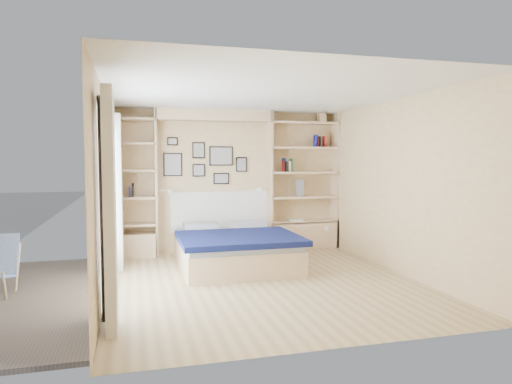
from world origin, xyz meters
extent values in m
plane|color=tan|center=(0.00, 0.00, 0.00)|extent=(4.50, 4.50, 0.00)
plane|color=beige|center=(0.00, 2.25, 1.25)|extent=(4.00, 0.00, 4.00)
plane|color=beige|center=(0.00, -2.25, 1.25)|extent=(4.00, 0.00, 4.00)
plane|color=beige|center=(-2.00, 0.00, 1.25)|extent=(0.00, 4.50, 4.50)
plane|color=beige|center=(2.00, 0.00, 1.25)|extent=(0.00, 4.50, 4.50)
plane|color=white|center=(0.00, 0.00, 2.50)|extent=(4.50, 4.50, 0.00)
cube|color=#D6B58B|center=(-1.30, 2.08, 1.25)|extent=(0.04, 0.35, 2.50)
cube|color=#D6B58B|center=(0.70, 2.08, 1.25)|extent=(0.04, 0.35, 2.50)
cube|color=#D6B58B|center=(-0.30, 2.08, 2.40)|extent=(2.00, 0.35, 0.20)
cube|color=#D6B58B|center=(1.98, 2.08, 1.25)|extent=(0.04, 0.35, 2.50)
cube|color=#D6B58B|center=(-1.98, 2.08, 1.25)|extent=(0.04, 0.35, 2.50)
cube|color=#D6B58B|center=(1.35, 2.08, 0.25)|extent=(1.30, 0.35, 0.50)
cube|color=#D6B58B|center=(-1.65, 2.08, 0.20)|extent=(0.70, 0.35, 0.40)
cube|color=black|center=(-1.97, 0.00, 2.23)|extent=(0.04, 2.08, 0.06)
cube|color=black|center=(-1.97, 0.00, 0.03)|extent=(0.04, 2.08, 0.06)
cube|color=black|center=(-1.97, -1.02, 1.10)|extent=(0.04, 0.06, 2.20)
cube|color=black|center=(-1.97, 1.02, 1.10)|extent=(0.04, 0.06, 2.20)
cube|color=silver|center=(-1.98, 0.00, 1.12)|extent=(0.01, 2.00, 2.20)
cube|color=white|center=(-1.88, -1.30, 1.15)|extent=(0.10, 0.45, 2.30)
cube|color=white|center=(-1.88, 1.30, 1.15)|extent=(0.10, 0.45, 2.30)
cube|color=#D6B58B|center=(1.35, 2.08, 0.50)|extent=(1.30, 0.35, 0.04)
cube|color=#D6B58B|center=(1.35, 2.08, 0.95)|extent=(1.30, 0.35, 0.04)
cube|color=#D6B58B|center=(1.35, 2.08, 1.40)|extent=(1.30, 0.35, 0.04)
cube|color=#D6B58B|center=(1.35, 2.08, 1.85)|extent=(1.30, 0.35, 0.04)
cube|color=#D6B58B|center=(1.35, 2.08, 2.30)|extent=(1.30, 0.35, 0.04)
cube|color=#D6B58B|center=(-1.65, 2.08, 0.55)|extent=(0.70, 0.35, 0.04)
cube|color=#D6B58B|center=(-1.65, 2.08, 1.00)|extent=(0.70, 0.35, 0.04)
cube|color=#D6B58B|center=(-1.65, 2.08, 1.45)|extent=(0.70, 0.35, 0.04)
cube|color=#D6B58B|center=(-1.65, 2.08, 1.90)|extent=(0.70, 0.35, 0.04)
cube|color=#D6B58B|center=(-1.65, 2.08, 2.30)|extent=(0.70, 0.35, 0.04)
cube|color=#D6B58B|center=(-0.18, 1.05, 0.18)|extent=(1.65, 2.06, 0.36)
cube|color=#A9ADB9|center=(-0.18, 1.05, 0.41)|extent=(1.61, 2.02, 0.10)
cube|color=#0E1544|center=(-0.18, 0.70, 0.48)|extent=(1.75, 1.44, 0.08)
cube|color=#A9ADB9|center=(-0.59, 1.78, 0.52)|extent=(0.57, 0.41, 0.12)
cube|color=#A9ADB9|center=(0.23, 1.78, 0.52)|extent=(0.57, 0.41, 0.12)
cube|color=white|center=(-0.18, 2.22, 0.72)|extent=(1.75, 0.04, 0.70)
cube|color=black|center=(-1.00, 2.23, 1.55)|extent=(0.32, 0.02, 0.40)
cube|color=gray|center=(-1.00, 2.21, 1.55)|extent=(0.28, 0.01, 0.36)
cube|color=black|center=(-0.55, 2.23, 1.80)|extent=(0.22, 0.02, 0.28)
cube|color=gray|center=(-0.55, 2.21, 1.80)|extent=(0.18, 0.01, 0.24)
cube|color=black|center=(-0.55, 2.23, 1.45)|extent=(0.22, 0.02, 0.22)
cube|color=gray|center=(-0.55, 2.21, 1.45)|extent=(0.18, 0.01, 0.18)
cube|color=black|center=(-0.15, 2.23, 1.70)|extent=(0.42, 0.02, 0.34)
cube|color=gray|center=(-0.15, 2.21, 1.70)|extent=(0.38, 0.01, 0.30)
cube|color=black|center=(-0.15, 2.23, 1.30)|extent=(0.28, 0.02, 0.20)
cube|color=gray|center=(-0.15, 2.21, 1.30)|extent=(0.24, 0.01, 0.16)
cube|color=black|center=(0.22, 2.23, 1.55)|extent=(0.20, 0.02, 0.26)
cube|color=gray|center=(0.22, 2.21, 1.55)|extent=(0.16, 0.01, 0.22)
cube|color=black|center=(-1.00, 2.23, 1.95)|extent=(0.18, 0.02, 0.14)
cube|color=gray|center=(-1.00, 2.21, 1.95)|extent=(0.14, 0.01, 0.10)
cylinder|color=silver|center=(-1.16, 2.00, 1.12)|extent=(0.20, 0.02, 0.02)
cone|color=white|center=(-1.06, 2.00, 1.10)|extent=(0.13, 0.12, 0.15)
cylinder|color=silver|center=(0.56, 2.00, 1.12)|extent=(0.20, 0.02, 0.02)
cone|color=white|center=(0.46, 2.00, 1.10)|extent=(0.13, 0.12, 0.15)
cube|color=#A51E1E|center=(0.97, 2.07, 1.52)|extent=(0.02, 0.15, 0.19)
cube|color=navy|center=(0.97, 2.07, 1.54)|extent=(0.03, 0.15, 0.25)
cube|color=black|center=(0.99, 2.07, 1.51)|extent=(0.03, 0.15, 0.19)
cube|color=#BFB28C|center=(1.07, 2.07, 1.51)|extent=(0.04, 0.15, 0.19)
cube|color=#1E5133|center=(1.11, 2.07, 1.54)|extent=(0.03, 0.15, 0.24)
cube|color=#A51E1E|center=(1.60, 2.07, 1.96)|extent=(0.02, 0.15, 0.17)
cube|color=navy|center=(1.59, 2.07, 1.98)|extent=(0.03, 0.15, 0.23)
cube|color=black|center=(1.65, 2.07, 1.97)|extent=(0.03, 0.15, 0.19)
cube|color=#BFB28C|center=(1.66, 2.07, 1.97)|extent=(0.04, 0.15, 0.20)
cube|color=#A51E1E|center=(1.76, 2.07, 1.97)|extent=(0.03, 0.15, 0.20)
cube|color=navy|center=(-1.73, 2.07, 1.11)|extent=(0.02, 0.15, 0.18)
cube|color=black|center=(-1.67, 2.07, 1.13)|extent=(0.03, 0.15, 0.22)
cube|color=tan|center=(-1.67, 2.07, 1.11)|extent=(0.03, 0.15, 0.18)
cube|color=#D6B58B|center=(1.70, 2.07, 2.40)|extent=(0.13, 0.13, 0.15)
cone|color=#D6B58B|center=(1.70, 2.07, 2.51)|extent=(0.20, 0.20, 0.08)
cube|color=slate|center=(1.27, 2.07, 1.12)|extent=(0.12, 0.12, 0.30)
cube|color=white|center=(1.20, 2.02, 0.54)|extent=(0.22, 0.16, 0.03)
cylinder|color=tan|center=(-3.11, -0.09, 0.19)|extent=(0.04, 0.13, 0.37)
cylinder|color=tan|center=(-3.08, 0.42, 0.28)|extent=(0.05, 0.30, 0.60)
cube|color=#2B50A3|center=(-3.28, 0.46, 0.46)|extent=(0.43, 0.22, 0.49)
camera|label=1|loc=(-1.66, -5.77, 1.63)|focal=32.00mm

